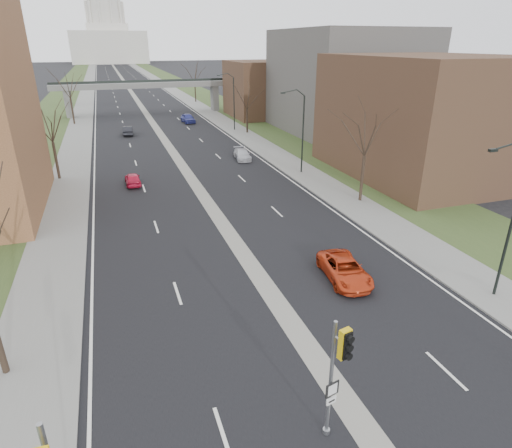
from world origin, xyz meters
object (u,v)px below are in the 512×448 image
car_left_far (128,131)px  car_right_mid (242,154)px  car_left_near (133,179)px  car_right_far (188,118)px  signal_pole_median (338,363)px  car_right_near (345,269)px

car_left_far → car_right_mid: size_ratio=0.98×
car_left_near → car_right_mid: (13.31, 6.11, -0.00)m
car_left_far → car_right_mid: (12.18, -19.91, -0.07)m
car_left_near → car_right_far: car_right_far is taller
signal_pole_median → car_left_far: bearing=80.5°
car_left_far → car_right_near: car_left_far is taller
signal_pole_median → car_right_far: signal_pole_median is taller
car_left_near → car_right_near: size_ratio=0.76×
car_right_near → car_right_far: car_right_far is taller
signal_pole_median → car_left_near: 33.43m
signal_pole_median → car_right_far: bearing=71.0°
car_right_near → car_right_mid: bearing=92.2°
car_right_near → car_left_far: bearing=108.4°
car_right_near → car_right_far: 57.08m
signal_pole_median → car_right_near: signal_pole_median is taller
car_right_near → signal_pole_median: bearing=-114.4°
car_left_far → car_right_far: size_ratio=0.90×
car_left_near → car_right_far: 35.88m
signal_pole_median → car_right_near: (6.09, 9.80, -2.76)m
signal_pole_median → car_right_far: 67.32m
car_left_far → car_right_far: car_right_far is taller
car_right_near → car_right_far: bearing=96.2°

